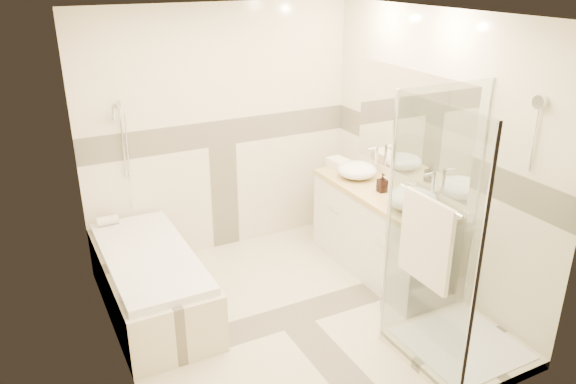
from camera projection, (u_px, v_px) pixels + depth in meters
name	position (u px, v px, depth m)	size (l,w,h in m)	color
room	(297.00, 179.00, 4.41)	(2.82, 3.02, 2.52)	beige
bathtub	(151.00, 279.00, 4.83)	(0.75, 1.70, 0.56)	beige
vanity	(380.00, 231.00, 5.41)	(0.58, 1.62, 0.85)	silver
shower_enclosure	(449.00, 297.00, 4.22)	(0.96, 0.93, 2.04)	beige
vessel_sink_near	(357.00, 170.00, 5.55)	(0.39, 0.39, 0.16)	white
vessel_sink_far	(412.00, 199.00, 4.85)	(0.44, 0.44, 0.18)	white
faucet_near	(375.00, 158.00, 5.60)	(0.12, 0.03, 0.29)	silver
faucet_far	(432.00, 185.00, 4.90)	(0.13, 0.03, 0.31)	silver
amenity_bottle_a	(382.00, 183.00, 5.20)	(0.08, 0.08, 0.18)	black
amenity_bottle_b	(382.00, 184.00, 5.21)	(0.11, 0.11, 0.14)	black
folded_towels	(340.00, 164.00, 5.82)	(0.17, 0.28, 0.09)	white
rolled_towel	(108.00, 221.00, 5.22)	(0.09, 0.09, 0.19)	white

